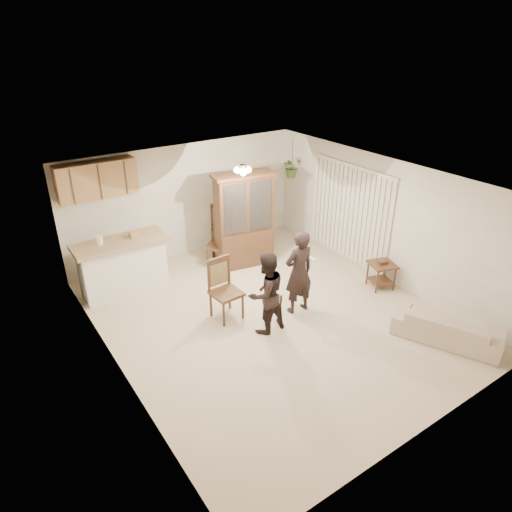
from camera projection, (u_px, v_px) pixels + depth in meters
floor at (271, 316)px, 8.28m from camera, size 6.50×6.50×0.00m
ceiling at (273, 183)px, 7.16m from camera, size 5.50×6.50×0.02m
wall_back at (186, 201)px, 10.12m from camera, size 5.50×0.02×2.50m
wall_front at (436, 356)px, 5.32m from camera, size 5.50×0.02×2.50m
wall_left at (112, 304)px, 6.33m from camera, size 0.02×6.50×2.50m
wall_right at (383, 220)px, 9.10m from camera, size 0.02×6.50×2.50m
breakfast_bar at (123, 268)px, 8.86m from camera, size 1.60×0.55×1.00m
bar_top at (120, 243)px, 8.61m from camera, size 1.75×0.70×0.08m
upper_cabinets at (97, 180)px, 8.65m from camera, size 1.50×0.34×0.70m
vertical_blinds at (349, 214)px, 9.82m from camera, size 0.06×2.30×2.10m
ceiling_fixture at (243, 170)px, 8.19m from camera, size 0.36×0.36×0.20m
hanging_plant at (292, 167)px, 10.38m from camera, size 0.43×0.37×0.48m
plant_cord at (293, 153)px, 10.24m from camera, size 0.01×0.01×0.65m
sofa at (449, 321)px, 7.48m from camera, size 1.45×2.01×0.73m
adult at (299, 267)px, 8.05m from camera, size 0.68×0.47×1.80m
child at (266, 296)px, 7.60m from camera, size 0.69×0.56×1.35m
china_hutch at (244, 221)px, 9.68m from camera, size 1.36×0.72×2.05m
side_table at (381, 275)px, 9.08m from camera, size 0.61×0.61×0.59m
chair_bar at (227, 302)px, 8.11m from camera, size 0.53×0.53×1.12m
chair_hutch_left at (223, 242)px, 10.37m from camera, size 0.69×0.69×1.16m
chair_hutch_right at (218, 253)px, 9.93m from camera, size 0.65×0.65×1.04m
controller_adult at (313, 259)px, 7.62m from camera, size 0.05×0.14×0.04m
controller_child at (280, 293)px, 7.27m from camera, size 0.05×0.13×0.04m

